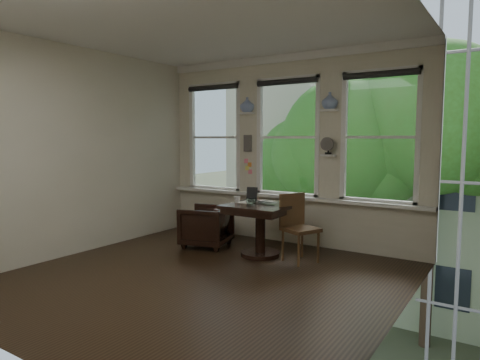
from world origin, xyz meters
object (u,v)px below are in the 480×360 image
Objects in this scene: table at (260,230)px; side_chair_right at (301,229)px; armchair_left at (206,226)px; laptop at (264,203)px; mug at (237,199)px.

table is 0.98× the size of side_chair_right.
table is at bearing 119.54° from side_chair_right.
armchair_left is 0.77× the size of side_chair_right.
laptop is at bearing 76.74° from armchair_left.
mug is (-0.98, -0.09, 0.34)m from side_chair_right.
table is 2.88× the size of laptop.
mug reaches higher than armchair_left.
laptop is (0.04, 0.02, 0.39)m from table.
laptop is (-0.56, -0.02, 0.30)m from side_chair_right.
side_chair_right is at bearing 4.31° from table.
side_chair_right reaches higher than armchair_left.
table is 0.98m from armchair_left.
side_chair_right is (0.61, 0.05, 0.09)m from table.
table is 1.28× the size of armchair_left.
mug is (-0.41, -0.07, 0.03)m from laptop.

